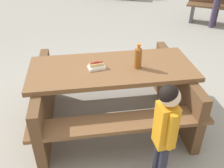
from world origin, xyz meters
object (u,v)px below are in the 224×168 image
at_px(soda_bottle, 138,57).
at_px(park_bench_near, 220,5).
at_px(picnic_table, 112,90).
at_px(child_in_coat, 165,126).
at_px(hotdog_tray, 97,66).

bearing_deg(soda_bottle, park_bench_near, -113.09).
distance_m(soda_bottle, park_bench_near, 4.34).
height_order(picnic_table, child_in_coat, child_in_coat).
relative_size(picnic_table, child_in_coat, 2.00).
xyz_separation_m(hotdog_tray, child_in_coat, (-0.72, 0.73, -0.10)).
bearing_deg(park_bench_near, soda_bottle, 66.91).
relative_size(soda_bottle, child_in_coat, 0.26).
xyz_separation_m(hotdog_tray, park_bench_near, (-2.13, -4.06, -0.33)).
relative_size(hotdog_tray, child_in_coat, 0.20).
bearing_deg(soda_bottle, picnic_table, 5.19).
distance_m(picnic_table, soda_bottle, 0.51).
bearing_deg(picnic_table, soda_bottle, -174.81).
height_order(soda_bottle, child_in_coat, child_in_coat).
distance_m(picnic_table, child_in_coat, 1.00).
distance_m(soda_bottle, hotdog_tray, 0.45).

